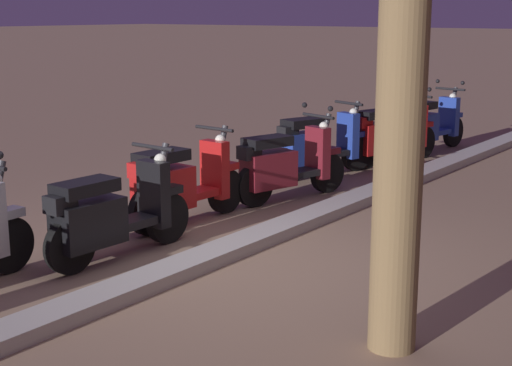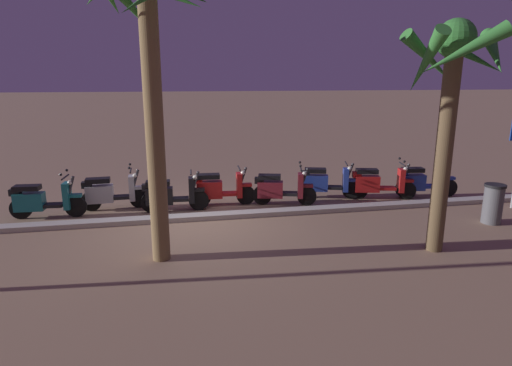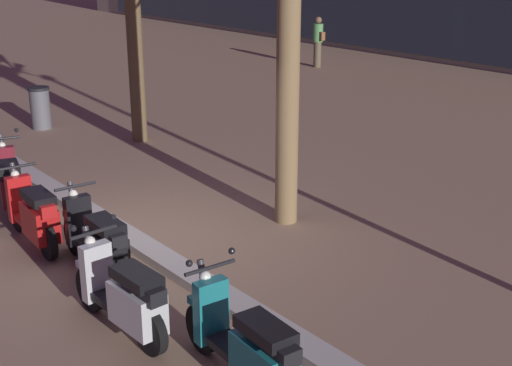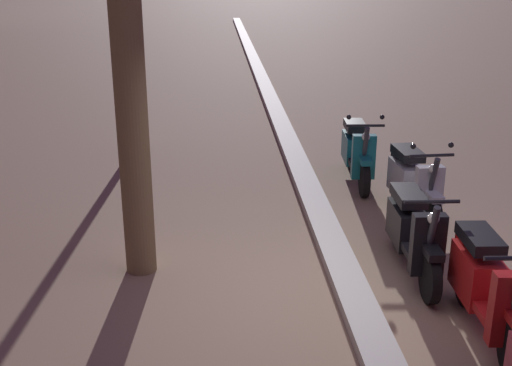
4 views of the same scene
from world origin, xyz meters
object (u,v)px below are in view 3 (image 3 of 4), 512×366
(scooter_black_gap_after_mid, at_px, (97,241))
(scooter_silver_tail_end, at_px, (124,297))
(scooter_red_lead_nearest, at_px, (34,216))
(litter_bin, at_px, (40,108))
(pedestrian_strolling_near_curb, at_px, (318,41))
(scooter_teal_second_in_line, at_px, (246,347))
(scooter_maroon_mid_centre, at_px, (9,182))

(scooter_black_gap_after_mid, relative_size, scooter_silver_tail_end, 1.00)
(scooter_red_lead_nearest, bearing_deg, litter_bin, 156.62)
(scooter_red_lead_nearest, xyz_separation_m, pedestrian_strolling_near_curb, (-8.29, 13.34, 0.43))
(scooter_silver_tail_end, bearing_deg, scooter_teal_second_in_line, 14.96)
(scooter_red_lead_nearest, bearing_deg, scooter_maroon_mid_centre, 170.86)
(scooter_maroon_mid_centre, xyz_separation_m, scooter_red_lead_nearest, (1.63, -0.26, 0.01))
(scooter_black_gap_after_mid, xyz_separation_m, scooter_teal_second_in_line, (3.09, -0.05, 0.01))
(scooter_red_lead_nearest, xyz_separation_m, scooter_silver_tail_end, (2.83, -0.17, -0.00))
(scooter_maroon_mid_centre, xyz_separation_m, litter_bin, (-4.60, 2.43, 0.03))
(scooter_red_lead_nearest, distance_m, pedestrian_strolling_near_curb, 15.71)
(scooter_maroon_mid_centre, height_order, litter_bin, scooter_maroon_mid_centre)
(scooter_black_gap_after_mid, relative_size, scooter_teal_second_in_line, 0.96)
(pedestrian_strolling_near_curb, bearing_deg, scooter_maroon_mid_centre, -63.01)
(scooter_maroon_mid_centre, distance_m, scooter_silver_tail_end, 4.48)
(scooter_red_lead_nearest, bearing_deg, scooter_silver_tail_end, -3.44)
(scooter_red_lead_nearest, relative_size, litter_bin, 1.82)
(litter_bin, bearing_deg, scooter_red_lead_nearest, -23.38)
(pedestrian_strolling_near_curb, bearing_deg, scooter_silver_tail_end, -50.53)
(pedestrian_strolling_near_curb, bearing_deg, scooter_teal_second_in_line, -45.93)
(scooter_black_gap_after_mid, relative_size, litter_bin, 1.84)
(pedestrian_strolling_near_curb, height_order, litter_bin, pedestrian_strolling_near_curb)
(scooter_teal_second_in_line, bearing_deg, pedestrian_strolling_near_curb, 134.07)
(scooter_silver_tail_end, xyz_separation_m, pedestrian_strolling_near_curb, (-11.12, 13.51, 0.43))
(scooter_black_gap_after_mid, relative_size, pedestrian_strolling_near_curb, 1.04)
(scooter_red_lead_nearest, distance_m, litter_bin, 6.78)
(scooter_silver_tail_end, bearing_deg, scooter_maroon_mid_centre, 174.46)
(scooter_black_gap_after_mid, bearing_deg, scooter_red_lead_nearest, -167.29)
(pedestrian_strolling_near_curb, bearing_deg, scooter_black_gap_after_mid, -53.68)
(scooter_silver_tail_end, height_order, scooter_teal_second_in_line, same)
(pedestrian_strolling_near_curb, bearing_deg, scooter_red_lead_nearest, -58.13)
(scooter_teal_second_in_line, bearing_deg, scooter_red_lead_nearest, -176.80)
(scooter_red_lead_nearest, bearing_deg, scooter_teal_second_in_line, 3.20)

